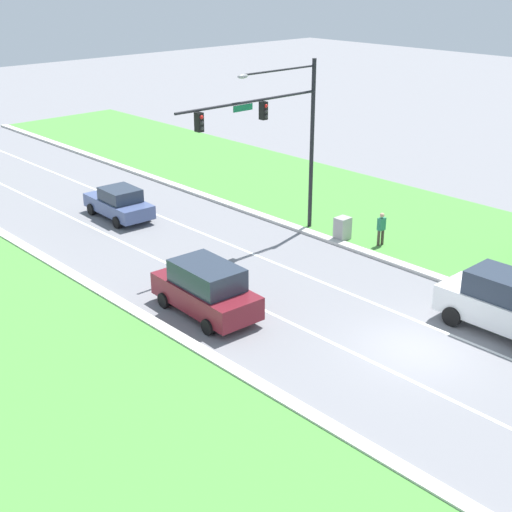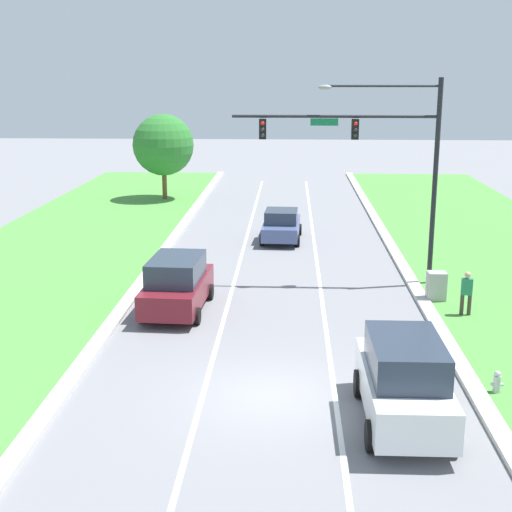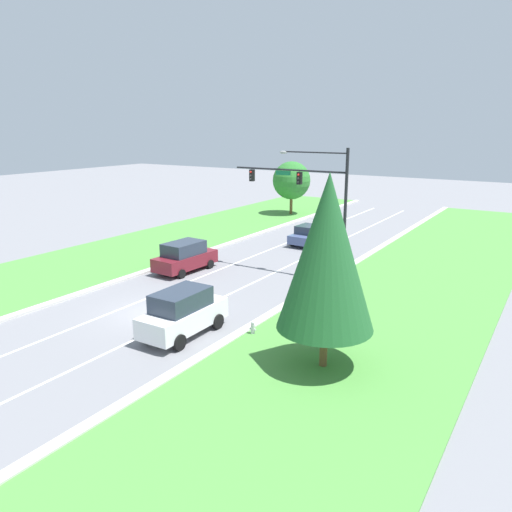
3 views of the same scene
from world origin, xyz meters
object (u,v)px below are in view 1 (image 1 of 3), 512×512
object	(u,v)px
utility_cabinet	(342,229)
fire_hydrant	(498,286)
traffic_signal_mast	(279,125)
slate_blue_sedan	(119,203)
white_suv	(504,303)
burgundy_suv	(206,289)
pedestrian	(381,228)

from	to	relation	value
utility_cabinet	fire_hydrant	bearing A→B (deg)	-89.76
utility_cabinet	fire_hydrant	distance (m)	8.28
traffic_signal_mast	slate_blue_sedan	bearing A→B (deg)	116.68
utility_cabinet	white_suv	bearing A→B (deg)	-105.51
traffic_signal_mast	fire_hydrant	size ratio (longest dim) A/B	11.98
white_suv	burgundy_suv	bearing A→B (deg)	129.24
pedestrian	fire_hydrant	size ratio (longest dim) A/B	2.41
fire_hydrant	slate_blue_sedan	bearing A→B (deg)	108.34
slate_blue_sedan	burgundy_suv	xyz separation A→B (m)	(-3.67, -11.74, 0.21)
white_suv	pedestrian	world-z (taller)	white_suv
white_suv	pedestrian	bearing A→B (deg)	66.81
traffic_signal_mast	white_suv	world-z (taller)	traffic_signal_mast
pedestrian	traffic_signal_mast	bearing A→B (deg)	-49.02
utility_cabinet	fire_hydrant	xyz separation A→B (m)	(0.03, -8.28, -0.24)
slate_blue_sedan	burgundy_suv	distance (m)	12.30
fire_hydrant	pedestrian	bearing A→B (deg)	84.11
white_suv	fire_hydrant	xyz separation A→B (m)	(2.81, 1.74, -0.80)
slate_blue_sedan	utility_cabinet	size ratio (longest dim) A/B	3.80
traffic_signal_mast	burgundy_suv	xyz separation A→B (m)	(-7.62, -3.89, -4.55)
traffic_signal_mast	fire_hydrant	distance (m)	12.02
white_suv	fire_hydrant	world-z (taller)	white_suv
white_suv	utility_cabinet	distance (m)	10.41
pedestrian	fire_hydrant	bearing A→B (deg)	90.30
fire_hydrant	traffic_signal_mast	bearing A→B (deg)	101.57
traffic_signal_mast	burgundy_suv	size ratio (longest dim) A/B	1.76
traffic_signal_mast	pedestrian	xyz separation A→B (m)	(2.84, -4.09, -4.64)
traffic_signal_mast	utility_cabinet	bearing A→B (deg)	-47.35
slate_blue_sedan	utility_cabinet	bearing A→B (deg)	-56.43
burgundy_suv	utility_cabinet	distance (m)	9.89
traffic_signal_mast	white_suv	xyz separation A→B (m)	(-0.64, -12.34, -4.44)
slate_blue_sedan	traffic_signal_mast	bearing A→B (deg)	-60.63
slate_blue_sedan	fire_hydrant	distance (m)	19.44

